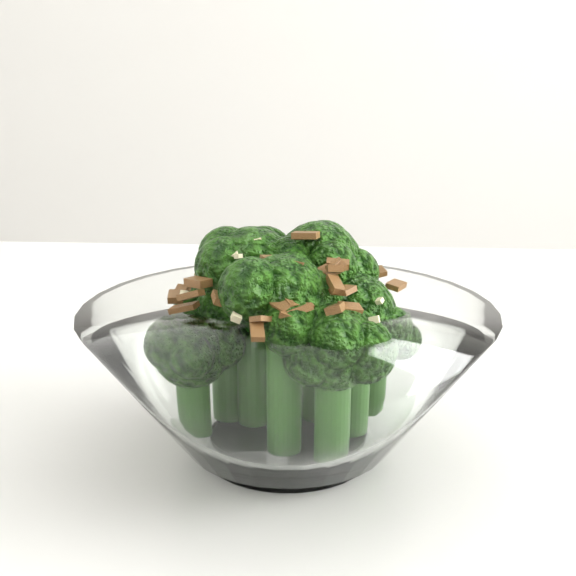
{
  "coord_description": "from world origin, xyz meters",
  "views": [
    {
      "loc": [
        -0.15,
        -0.39,
        0.94
      ],
      "look_at": [
        -0.18,
        -0.01,
        0.83
      ],
      "focal_mm": 55.0,
      "sensor_mm": 36.0,
      "label": 1
    }
  ],
  "objects": [
    {
      "name": "table",
      "position": [
        -0.04,
        0.04,
        0.68
      ],
      "size": [
        1.22,
        0.82,
        0.75
      ],
      "color": "white",
      "rests_on": "ground"
    },
    {
      "name": "broccoli_dish",
      "position": [
        -0.18,
        -0.01,
        0.79
      ],
      "size": [
        0.19,
        0.19,
        0.11
      ],
      "color": "white",
      "rests_on": "table"
    }
  ]
}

